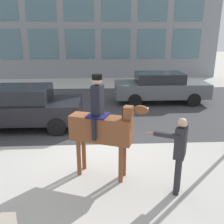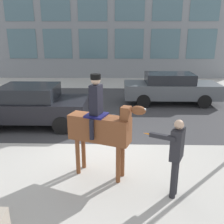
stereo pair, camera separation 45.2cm
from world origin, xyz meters
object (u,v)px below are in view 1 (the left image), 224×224
at_px(street_car_near_lane, 25,107).
at_px(street_car_far_lane, 161,87).
at_px(mounted_horse_lead, 102,126).
at_px(pedestrian_bystander, 179,150).

bearing_deg(street_car_near_lane, street_car_far_lane, 28.70).
height_order(mounted_horse_lead, pedestrian_bystander, mounted_horse_lead).
bearing_deg(pedestrian_bystander, street_car_far_lane, -74.41).
bearing_deg(mounted_horse_lead, street_car_near_lane, 149.23).
xyz_separation_m(pedestrian_bystander, street_car_near_lane, (-4.51, 4.37, -0.25)).
distance_m(mounted_horse_lead, street_car_far_lane, 7.48).
height_order(pedestrian_bystander, street_car_near_lane, pedestrian_bystander).
height_order(pedestrian_bystander, street_car_far_lane, pedestrian_bystander).
distance_m(mounted_horse_lead, pedestrian_bystander, 1.85).
bearing_deg(street_car_far_lane, street_car_near_lane, -151.30).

